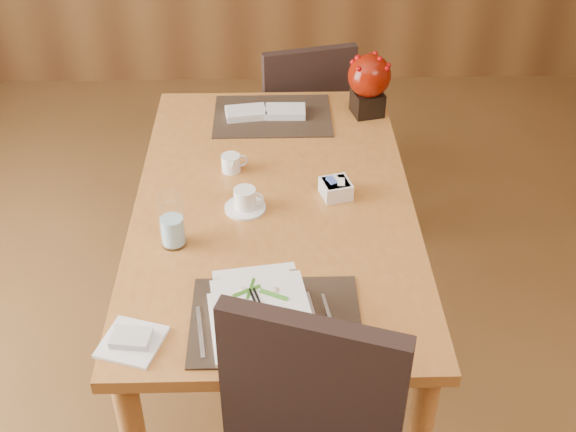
{
  "coord_description": "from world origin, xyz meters",
  "views": [
    {
      "loc": [
        -0.0,
        -1.3,
        2.12
      ],
      "look_at": [
        0.04,
        0.35,
        0.87
      ],
      "focal_mm": 45.0,
      "sensor_mm": 36.0,
      "label": 1
    }
  ],
  "objects_px": {
    "soup_setting": "(260,312)",
    "water_glass": "(172,220)",
    "sugar_caddy": "(336,189)",
    "far_chair": "(302,121)",
    "bread_plate": "(132,342)",
    "creamer_jug": "(231,163)",
    "coffee_cup": "(245,201)",
    "dining_table": "(274,223)",
    "berry_decor": "(369,81)"
  },
  "relations": [
    {
      "from": "bread_plate",
      "to": "creamer_jug",
      "type": "bearing_deg",
      "value": 74.32
    },
    {
      "from": "water_glass",
      "to": "creamer_jug",
      "type": "height_order",
      "value": "water_glass"
    },
    {
      "from": "soup_setting",
      "to": "berry_decor",
      "type": "bearing_deg",
      "value": 61.85
    },
    {
      "from": "sugar_caddy",
      "to": "far_chair",
      "type": "relative_size",
      "value": 0.1
    },
    {
      "from": "sugar_caddy",
      "to": "far_chair",
      "type": "height_order",
      "value": "far_chair"
    },
    {
      "from": "berry_decor",
      "to": "dining_table",
      "type": "bearing_deg",
      "value": -122.89
    },
    {
      "from": "coffee_cup",
      "to": "far_chair",
      "type": "height_order",
      "value": "far_chair"
    },
    {
      "from": "berry_decor",
      "to": "bread_plate",
      "type": "relative_size",
      "value": 1.64
    },
    {
      "from": "soup_setting",
      "to": "water_glass",
      "type": "xyz_separation_m",
      "value": [
        -0.26,
        0.35,
        0.04
      ]
    },
    {
      "from": "water_glass",
      "to": "creamer_jug",
      "type": "xyz_separation_m",
      "value": [
        0.16,
        0.39,
        -0.06
      ]
    },
    {
      "from": "coffee_cup",
      "to": "far_chair",
      "type": "relative_size",
      "value": 0.15
    },
    {
      "from": "creamer_jug",
      "to": "sugar_caddy",
      "type": "relative_size",
      "value": 0.92
    },
    {
      "from": "soup_setting",
      "to": "creamer_jug",
      "type": "bearing_deg",
      "value": 89.53
    },
    {
      "from": "coffee_cup",
      "to": "bread_plate",
      "type": "height_order",
      "value": "coffee_cup"
    },
    {
      "from": "dining_table",
      "to": "creamer_jug",
      "type": "bearing_deg",
      "value": 129.73
    },
    {
      "from": "coffee_cup",
      "to": "creamer_jug",
      "type": "distance_m",
      "value": 0.23
    },
    {
      "from": "soup_setting",
      "to": "berry_decor",
      "type": "relative_size",
      "value": 1.21
    },
    {
      "from": "coffee_cup",
      "to": "creamer_jug",
      "type": "height_order",
      "value": "coffee_cup"
    },
    {
      "from": "soup_setting",
      "to": "creamer_jug",
      "type": "height_order",
      "value": "soup_setting"
    },
    {
      "from": "water_glass",
      "to": "bread_plate",
      "type": "xyz_separation_m",
      "value": [
        -0.07,
        -0.4,
        -0.08
      ]
    },
    {
      "from": "berry_decor",
      "to": "far_chair",
      "type": "bearing_deg",
      "value": 121.66
    },
    {
      "from": "dining_table",
      "to": "soup_setting",
      "type": "height_order",
      "value": "soup_setting"
    },
    {
      "from": "creamer_jug",
      "to": "bread_plate",
      "type": "bearing_deg",
      "value": -121.33
    },
    {
      "from": "soup_setting",
      "to": "sugar_caddy",
      "type": "bearing_deg",
      "value": 59.05
    },
    {
      "from": "coffee_cup",
      "to": "soup_setting",
      "type": "bearing_deg",
      "value": -84.4
    },
    {
      "from": "berry_decor",
      "to": "far_chair",
      "type": "height_order",
      "value": "berry_decor"
    },
    {
      "from": "sugar_caddy",
      "to": "soup_setting",
      "type": "bearing_deg",
      "value": -112.51
    },
    {
      "from": "dining_table",
      "to": "soup_setting",
      "type": "relative_size",
      "value": 5.13
    },
    {
      "from": "coffee_cup",
      "to": "creamer_jug",
      "type": "bearing_deg",
      "value": 103.39
    },
    {
      "from": "creamer_jug",
      "to": "water_glass",
      "type": "bearing_deg",
      "value": -127.28
    },
    {
      "from": "bread_plate",
      "to": "water_glass",
      "type": "bearing_deg",
      "value": 80.51
    },
    {
      "from": "creamer_jug",
      "to": "sugar_caddy",
      "type": "bearing_deg",
      "value": -40.05
    },
    {
      "from": "soup_setting",
      "to": "water_glass",
      "type": "bearing_deg",
      "value": 118.25
    },
    {
      "from": "coffee_cup",
      "to": "sugar_caddy",
      "type": "relative_size",
      "value": 1.45
    },
    {
      "from": "far_chair",
      "to": "bread_plate",
      "type": "bearing_deg",
      "value": 58.86
    },
    {
      "from": "water_glass",
      "to": "dining_table",
      "type": "bearing_deg",
      "value": 36.17
    },
    {
      "from": "dining_table",
      "to": "water_glass",
      "type": "xyz_separation_m",
      "value": [
        -0.3,
        -0.22,
        0.18
      ]
    },
    {
      "from": "soup_setting",
      "to": "water_glass",
      "type": "relative_size",
      "value": 1.67
    },
    {
      "from": "dining_table",
      "to": "water_glass",
      "type": "relative_size",
      "value": 8.54
    },
    {
      "from": "coffee_cup",
      "to": "far_chair",
      "type": "distance_m",
      "value": 1.06
    },
    {
      "from": "bread_plate",
      "to": "far_chair",
      "type": "distance_m",
      "value": 1.66
    },
    {
      "from": "coffee_cup",
      "to": "creamer_jug",
      "type": "xyz_separation_m",
      "value": [
        -0.05,
        0.22,
        -0.0
      ]
    },
    {
      "from": "berry_decor",
      "to": "water_glass",
      "type": "bearing_deg",
      "value": -130.31
    },
    {
      "from": "creamer_jug",
      "to": "bread_plate",
      "type": "height_order",
      "value": "creamer_jug"
    },
    {
      "from": "water_glass",
      "to": "berry_decor",
      "type": "relative_size",
      "value": 0.73
    },
    {
      "from": "berry_decor",
      "to": "bread_plate",
      "type": "xyz_separation_m",
      "value": [
        -0.73,
        -1.19,
        -0.13
      ]
    },
    {
      "from": "coffee_cup",
      "to": "water_glass",
      "type": "relative_size",
      "value": 0.75
    },
    {
      "from": "sugar_caddy",
      "to": "bread_plate",
      "type": "distance_m",
      "value": 0.86
    },
    {
      "from": "berry_decor",
      "to": "coffee_cup",
      "type": "bearing_deg",
      "value": -126.65
    },
    {
      "from": "sugar_caddy",
      "to": "berry_decor",
      "type": "bearing_deg",
      "value": 73.38
    }
  ]
}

